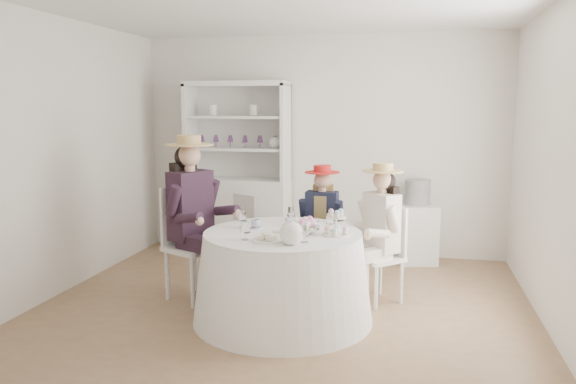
# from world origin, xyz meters

# --- Properties ---
(ground) EXTENTS (4.50, 4.50, 0.00)m
(ground) POSITION_xyz_m (0.00, 0.00, 0.00)
(ground) COLOR brown
(ground) RESTS_ON ground
(ceiling) EXTENTS (4.50, 4.50, 0.00)m
(ceiling) POSITION_xyz_m (0.00, 0.00, 2.70)
(ceiling) COLOR white
(ceiling) RESTS_ON wall_back
(wall_back) EXTENTS (4.50, 0.00, 4.50)m
(wall_back) POSITION_xyz_m (0.00, 2.00, 1.35)
(wall_back) COLOR silver
(wall_back) RESTS_ON ground
(wall_front) EXTENTS (4.50, 0.00, 4.50)m
(wall_front) POSITION_xyz_m (0.00, -2.00, 1.35)
(wall_front) COLOR silver
(wall_front) RESTS_ON ground
(wall_left) EXTENTS (0.00, 4.50, 4.50)m
(wall_left) POSITION_xyz_m (-2.25, 0.00, 1.35)
(wall_left) COLOR silver
(wall_left) RESTS_ON ground
(wall_right) EXTENTS (0.00, 4.50, 4.50)m
(wall_right) POSITION_xyz_m (2.25, 0.00, 1.35)
(wall_right) COLOR silver
(wall_right) RESTS_ON ground
(tea_table) EXTENTS (1.55, 1.55, 0.78)m
(tea_table) POSITION_xyz_m (0.06, -0.37, 0.39)
(tea_table) COLOR white
(tea_table) RESTS_ON ground
(hutch) EXTENTS (1.29, 0.54, 2.14)m
(hutch) POSITION_xyz_m (-1.00, 1.73, 0.76)
(hutch) COLOR silver
(hutch) RESTS_ON ground
(side_table) EXTENTS (0.53, 0.53, 0.69)m
(side_table) POSITION_xyz_m (1.19, 1.75, 0.35)
(side_table) COLOR silver
(side_table) RESTS_ON ground
(hatbox) EXTENTS (0.30, 0.30, 0.30)m
(hatbox) POSITION_xyz_m (1.19, 1.75, 0.84)
(hatbox) COLOR black
(hatbox) RESTS_ON side_table
(guest_left) EXTENTS (0.67, 0.60, 1.57)m
(guest_left) POSITION_xyz_m (-0.89, -0.05, 0.89)
(guest_left) COLOR silver
(guest_left) RESTS_ON ground
(guest_mid) EXTENTS (0.45, 0.47, 1.25)m
(guest_mid) POSITION_xyz_m (0.23, 0.62, 0.71)
(guest_mid) COLOR silver
(guest_mid) RESTS_ON ground
(guest_right) EXTENTS (0.56, 0.56, 1.32)m
(guest_right) POSITION_xyz_m (0.84, 0.26, 0.75)
(guest_right) COLOR silver
(guest_right) RESTS_ON ground
(spare_chair) EXTENTS (0.51, 0.51, 0.90)m
(spare_chair) POSITION_xyz_m (-0.58, 0.88, 0.48)
(spare_chair) COLOR silver
(spare_chair) RESTS_ON ground
(teacup_a) EXTENTS (0.11, 0.11, 0.07)m
(teacup_a) POSITION_xyz_m (-0.21, -0.27, 0.81)
(teacup_a) COLOR white
(teacup_a) RESTS_ON tea_table
(teacup_b) EXTENTS (0.07, 0.07, 0.06)m
(teacup_b) POSITION_xyz_m (0.04, -0.08, 0.81)
(teacup_b) COLOR white
(teacup_b) RESTS_ON tea_table
(teacup_c) EXTENTS (0.10, 0.10, 0.06)m
(teacup_c) POSITION_xyz_m (0.31, -0.21, 0.81)
(teacup_c) COLOR white
(teacup_c) RESTS_ON tea_table
(flower_bowl) EXTENTS (0.22, 0.22, 0.05)m
(flower_bowl) POSITION_xyz_m (0.27, -0.36, 0.80)
(flower_bowl) COLOR white
(flower_bowl) RESTS_ON tea_table
(flower_arrangement) EXTENTS (0.17, 0.17, 0.06)m
(flower_arrangement) POSITION_xyz_m (0.25, -0.39, 0.86)
(flower_arrangement) COLOR pink
(flower_arrangement) RESTS_ON tea_table
(table_teapot) EXTENTS (0.27, 0.19, 0.20)m
(table_teapot) POSITION_xyz_m (0.22, -0.76, 0.86)
(table_teapot) COLOR white
(table_teapot) RESTS_ON tea_table
(sandwich_plate) EXTENTS (0.25, 0.25, 0.06)m
(sandwich_plate) POSITION_xyz_m (0.01, -0.70, 0.79)
(sandwich_plate) COLOR white
(sandwich_plate) RESTS_ON tea_table
(cupcake_stand) EXTENTS (0.23, 0.23, 0.21)m
(cupcake_stand) POSITION_xyz_m (0.52, -0.38, 0.85)
(cupcake_stand) COLOR white
(cupcake_stand) RESTS_ON tea_table
(stemware_set) EXTENTS (0.86, 0.83, 0.15)m
(stemware_set) POSITION_xyz_m (0.06, -0.37, 0.85)
(stemware_set) COLOR white
(stemware_set) RESTS_ON tea_table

